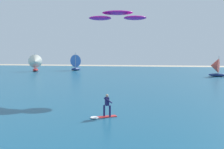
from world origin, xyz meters
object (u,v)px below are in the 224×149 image
at_px(sailboat_anchored_offshore, 215,67).
at_px(sailboat_heeled_over, 35,63).
at_px(kitesurfer, 105,109).
at_px(kite, 118,16).
at_px(sailboat_far_left, 77,62).

xyz_separation_m(sailboat_anchored_offshore, sailboat_heeled_over, (-45.03, 7.39, 0.45)).
relative_size(kitesurfer, kite, 0.30).
bearing_deg(sailboat_heeled_over, kite, -50.07).
xyz_separation_m(kitesurfer, kite, (-0.67, 9.68, 8.18)).
xyz_separation_m(sailboat_anchored_offshore, sailboat_far_left, (-35.39, 14.47, 0.44)).
distance_m(kitesurfer, sailboat_heeled_over, 52.88).
bearing_deg(sailboat_far_left, sailboat_heeled_over, -143.68).
relative_size(sailboat_anchored_offshore, sailboat_far_left, 0.82).
distance_m(kite, sailboat_anchored_offshore, 32.19).
bearing_deg(sailboat_heeled_over, kitesurfer, -56.26).
distance_m(sailboat_heeled_over, sailboat_far_left, 11.97).
relative_size(sailboat_anchored_offshore, sailboat_heeled_over, 0.81).
relative_size(kite, sailboat_anchored_offshore, 1.54).
height_order(sailboat_anchored_offshore, sailboat_far_left, sailboat_far_left).
relative_size(sailboat_heeled_over, sailboat_far_left, 1.00).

